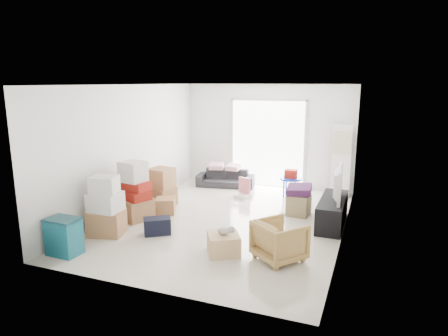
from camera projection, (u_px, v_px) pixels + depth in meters
room_shell at (228, 155)px, 7.83m from camera, size 4.98×6.48×3.18m
sliding_door at (267, 140)px, 10.57m from camera, size 2.10×0.04×2.33m
ac_tower at (342, 161)px, 9.66m from camera, size 0.45×0.30×1.75m
tv_console at (332, 212)px, 7.83m from camera, size 0.47×1.57×0.52m
television at (333, 195)px, 7.76m from camera, size 0.70×1.14×0.14m
sofa at (225, 175)px, 10.69m from camera, size 1.57×0.69×0.59m
pillow_left at (216, 161)px, 10.73m from camera, size 0.49×0.43×0.13m
pillow_right at (233, 162)px, 10.59m from camera, size 0.40×0.33×0.13m
armchair at (280, 239)px, 6.24m from camera, size 0.93×0.93×0.70m
storage_bins at (64, 236)px, 6.45m from camera, size 0.55×0.39×0.61m
box_stack_a at (106, 209)px, 7.26m from camera, size 0.70×0.63×1.10m
box_stack_b at (134, 194)px, 8.08m from camera, size 0.76×0.75×1.20m
box_stack_c at (162, 187)px, 9.04m from camera, size 0.68×0.62×0.85m
loose_box at (165, 206)px, 8.50m from camera, size 0.52×0.52×0.33m
duffel_bag at (157, 226)px, 7.34m from camera, size 0.56×0.51×0.31m
ottoman at (299, 205)px, 8.39m from camera, size 0.48×0.48×0.44m
blanket at (299, 191)px, 8.33m from camera, size 0.52×0.52×0.14m
kids_table at (291, 177)px, 9.71m from camera, size 0.54×0.54×0.67m
toy_walker at (243, 192)px, 9.68m from camera, size 0.44×0.42×0.48m
wood_crate at (224, 244)px, 6.51m from camera, size 0.68×0.68×0.33m
plush_bunny at (226, 231)px, 6.46m from camera, size 0.29×0.16×0.15m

